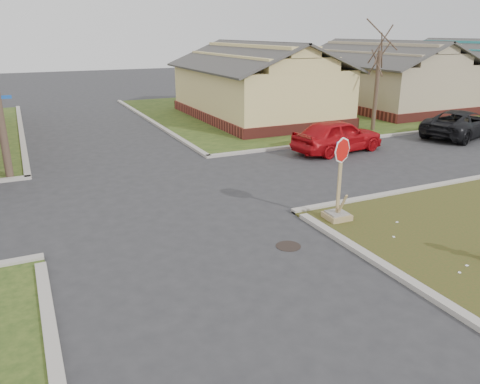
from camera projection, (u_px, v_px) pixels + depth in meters
name	position (u px, v px, depth m)	size (l,w,h in m)	color
ground	(201.00, 255.00, 11.50)	(120.00, 120.00, 0.00)	#2D2D30
verge_far_right	(387.00, 103.00, 35.76)	(37.00, 19.00, 0.05)	#2B4217
curbs	(148.00, 194.00, 15.77)	(80.00, 40.00, 0.12)	#ACA59C
manhole	(288.00, 246.00, 11.95)	(0.64, 0.64, 0.01)	black
side_house_yellow	(257.00, 83.00, 28.92)	(7.60, 11.60, 4.70)	maroon
side_house_tan	(383.00, 76.00, 32.96)	(7.60, 11.60, 4.70)	maroon
tree_mid_right	(376.00, 91.00, 25.17)	(0.22, 0.22, 4.20)	#433226
stop_sign	(338.00, 202.00, 13.41)	(0.69, 0.67, 2.42)	#A18957
red_sedan	(338.00, 136.00, 21.06)	(1.78, 4.42, 1.51)	#B90D13
dark_pickup	(461.00, 124.00, 24.08)	(2.30, 4.99, 1.39)	black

